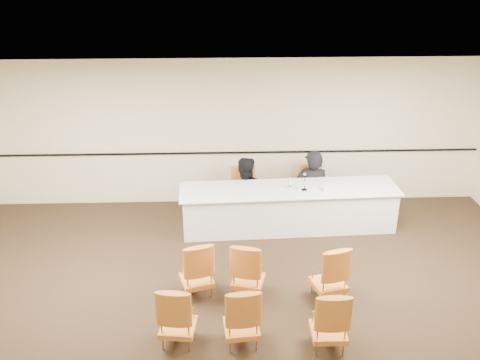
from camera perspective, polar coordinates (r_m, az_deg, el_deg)
name	(u,v)px	position (r m, az deg, el deg)	size (l,w,h in m)	color
floor	(248,324)	(7.93, 0.82, -15.13)	(10.00, 10.00, 0.00)	black
ceiling	(249,125)	(6.46, 0.98, 5.91)	(10.00, 10.00, 0.00)	silver
wall_back	(238,133)	(10.73, -0.20, 5.02)	(10.00, 0.04, 3.00)	beige
wall_rail	(238,153)	(10.83, -0.19, 2.95)	(9.80, 0.04, 0.03)	black
panel_table	(289,208)	(10.14, 5.21, -3.01)	(4.07, 0.93, 0.82)	silver
panelist_main	(311,195)	(10.77, 7.59, -1.59)	(0.69, 0.46, 1.90)	black
panelist_main_chair	(311,191)	(10.73, 7.62, -1.12)	(0.50, 0.50, 0.95)	#BC6021
panelist_second	(244,198)	(10.58, 0.41, -1.93)	(0.83, 0.65, 1.72)	black
panelist_second_chair	(244,193)	(10.54, 0.42, -1.39)	(0.50, 0.50, 0.95)	#BC6021
papers	(312,190)	(9.94, 7.64, -1.07)	(0.30, 0.22, 0.00)	white
microphone	(305,183)	(9.86, 6.91, -0.33)	(0.10, 0.21, 0.29)	black
water_bottle	(290,183)	(9.91, 5.39, -0.35)	(0.07, 0.07, 0.22)	teal
drinking_glass	(299,188)	(9.87, 6.33, -0.87)	(0.06, 0.06, 0.10)	silver
coffee_cup	(325,188)	(9.90, 9.07, -0.86)	(0.09, 0.09, 0.13)	white
aud_chair_front_left	(196,268)	(8.27, -4.70, -9.30)	(0.50, 0.50, 0.95)	#BC6021
aud_chair_front_mid	(248,268)	(8.22, 0.87, -9.41)	(0.50, 0.50, 0.95)	#BC6021
aud_chair_front_right	(329,272)	(8.26, 9.51, -9.62)	(0.50, 0.50, 0.95)	#BC6021
aud_chair_back_left	(178,314)	(7.40, -6.68, -13.97)	(0.50, 0.50, 0.95)	#BC6021
aud_chair_back_mid	(241,314)	(7.34, 0.16, -14.14)	(0.50, 0.50, 0.95)	#BC6021
aud_chair_back_right	(329,318)	(7.37, 9.51, -14.33)	(0.50, 0.50, 0.95)	#BC6021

